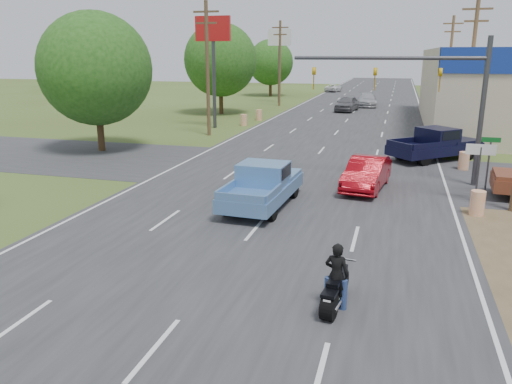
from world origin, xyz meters
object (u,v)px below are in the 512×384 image
(red_convertible, at_px, (367,174))
(distant_car_silver, at_px, (367,100))
(navy_pickup, at_px, (437,144))
(blue_pickup, at_px, (264,184))
(rider, at_px, (336,278))
(distant_car_white, at_px, (333,88))
(motorcycle, at_px, (335,291))
(distant_car_grey, at_px, (347,104))

(red_convertible, xyz_separation_m, distant_car_silver, (-2.54, 39.20, 0.04))
(red_convertible, xyz_separation_m, navy_pickup, (3.60, 8.09, 0.23))
(red_convertible, height_order, blue_pickup, blue_pickup)
(rider, xyz_separation_m, distant_car_white, (-9.66, 74.45, -0.21))
(red_convertible, distance_m, blue_pickup, 5.57)
(navy_pickup, xyz_separation_m, distant_car_white, (-13.22, 54.42, -0.37))
(motorcycle, xyz_separation_m, navy_pickup, (3.56, 20.08, 0.50))
(blue_pickup, distance_m, distant_car_white, 66.62)
(red_convertible, bearing_deg, distant_car_grey, 105.04)
(rider, distance_m, blue_pickup, 9.02)
(distant_car_silver, bearing_deg, distant_car_grey, -110.83)
(red_convertible, height_order, navy_pickup, navy_pickup)
(motorcycle, bearing_deg, red_convertible, 97.81)
(navy_pickup, bearing_deg, blue_pickup, -75.35)
(red_convertible, distance_m, distant_car_silver, 39.28)
(distant_car_grey, xyz_separation_m, distant_car_white, (-5.28, 29.33, -0.23))
(blue_pickup, relative_size, distant_car_grey, 1.14)
(red_convertible, bearing_deg, blue_pickup, -128.27)
(red_convertible, relative_size, distant_car_white, 1.04)
(blue_pickup, bearing_deg, navy_pickup, 60.45)
(blue_pickup, relative_size, distant_car_silver, 1.04)
(motorcycle, distance_m, distant_car_white, 75.13)
(distant_car_silver, distance_m, distant_car_white, 24.37)
(rider, distance_m, distant_car_grey, 45.33)
(rider, distance_m, distant_car_silver, 51.20)
(distant_car_grey, bearing_deg, rider, -77.07)
(red_convertible, xyz_separation_m, rider, (0.05, -11.94, 0.07))
(red_convertible, bearing_deg, motorcycle, -82.20)
(blue_pickup, distance_m, navy_pickup, 14.17)
(red_convertible, relative_size, navy_pickup, 0.79)
(rider, height_order, blue_pickup, blue_pickup)
(red_convertible, xyz_separation_m, distant_car_grey, (-4.33, 33.18, 0.09))
(distant_car_white, bearing_deg, rider, 106.97)
(distant_car_silver, bearing_deg, motorcycle, -91.37)
(distant_car_silver, xyz_separation_m, distant_car_white, (-7.07, 23.32, -0.18))
(distant_car_white, bearing_deg, blue_pickup, 104.42)
(red_convertible, bearing_deg, rider, -82.17)
(rider, bearing_deg, motorcycle, 90.00)
(motorcycle, relative_size, blue_pickup, 0.38)
(motorcycle, bearing_deg, distant_car_silver, 100.51)
(motorcycle, distance_m, blue_pickup, 9.08)
(distant_car_grey, bearing_deg, distant_car_silver, 80.81)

